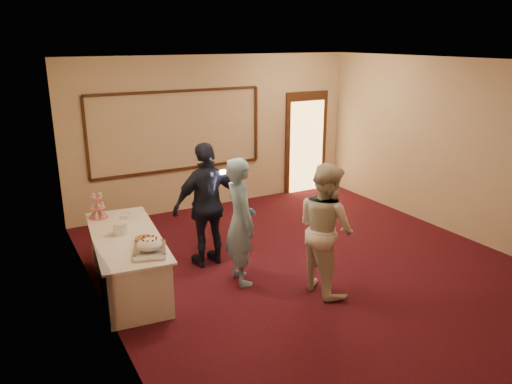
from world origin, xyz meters
TOP-DOWN VIEW (x-y plane):
  - floor at (0.00, 0.00)m, footprint 7.00×7.00m
  - room_walls at (0.00, 0.00)m, footprint 6.04×7.04m
  - wall_molding at (-0.80, 3.47)m, footprint 3.45×0.04m
  - doorway at (2.15, 3.45)m, footprint 1.05×0.07m
  - buffet_table at (-2.57, 0.78)m, footprint 1.09×2.30m
  - pavlova_tray at (-2.45, 0.06)m, footprint 0.50×0.60m
  - cupcake_stand at (-2.74, 1.65)m, footprint 0.28×0.28m
  - plate_stack_a at (-2.61, 0.85)m, footprint 0.21×0.21m
  - plate_stack_b at (-2.45, 1.22)m, footprint 0.18×0.18m
  - tart at (-2.41, 0.44)m, footprint 0.27×0.27m
  - man at (-1.13, 0.20)m, footprint 0.50×0.70m
  - woman at (-0.26, -0.56)m, footprint 0.70×0.89m
  - guest at (-1.29, 0.96)m, footprint 1.13×0.54m
  - camera_flash at (-1.09, 0.83)m, footprint 0.08×0.06m

SIDE VIEW (x-z plane):
  - floor at x=0.00m, z-range 0.00..0.00m
  - buffet_table at x=-2.57m, z-range 0.00..0.77m
  - tart at x=-2.41m, z-range 0.77..0.82m
  - plate_stack_b at x=-2.45m, z-range 0.77..0.92m
  - pavlova_tray at x=-2.45m, z-range 0.76..0.95m
  - plate_stack_a at x=-2.61m, z-range 0.77..0.94m
  - woman at x=-0.26m, z-range 0.00..1.78m
  - man at x=-1.13m, z-range 0.00..1.80m
  - cupcake_stand at x=-2.74m, z-range 0.71..1.12m
  - guest at x=-1.29m, z-range 0.00..1.88m
  - doorway at x=2.15m, z-range -0.02..2.18m
  - camera_flash at x=-1.09m, z-range 1.42..1.47m
  - wall_molding at x=-0.80m, z-range 0.83..2.38m
  - room_walls at x=0.00m, z-range 0.52..3.54m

